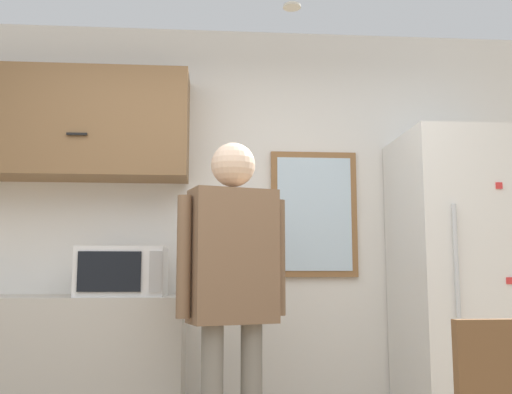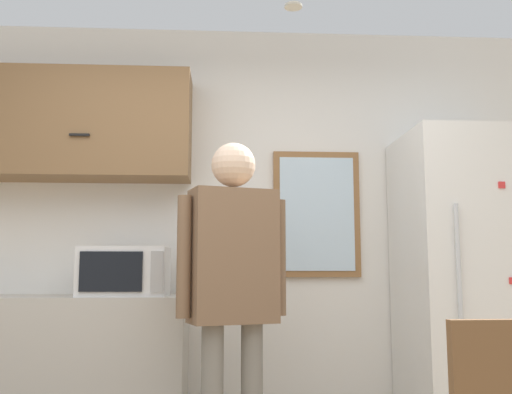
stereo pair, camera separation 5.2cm
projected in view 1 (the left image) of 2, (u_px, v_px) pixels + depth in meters
The scene contains 8 objects.
back_wall at pixel (219, 228), 3.74m from camera, with size 6.00×0.06×2.70m.
counter at pixel (6, 379), 3.23m from camera, with size 2.00×0.57×0.93m.
upper_cabinets at pixel (27, 124), 3.54m from camera, with size 2.00×0.35×0.68m.
microwave at pixel (123, 272), 3.30m from camera, with size 0.49×0.41×0.28m.
person at pixel (233, 273), 2.88m from camera, with size 0.56×0.34×1.73m.
refrigerator at pixel (462, 292), 3.41m from camera, with size 0.69×0.75×1.90m.
window at pixel (314, 214), 3.76m from camera, with size 0.57×0.05×0.83m.
ceiling_light at pixel (292, 7), 3.49m from camera, with size 0.11×0.11×0.01m.
Camera 1 is at (-0.04, -1.75, 1.07)m, focal length 40.00 mm.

